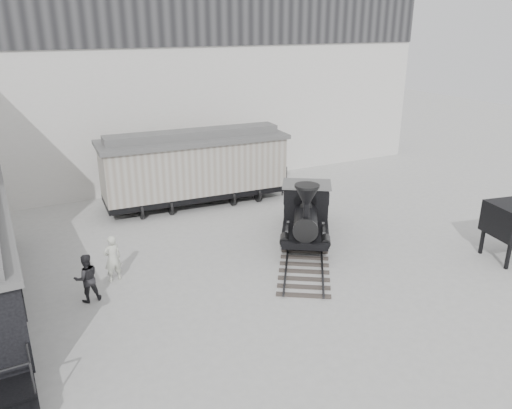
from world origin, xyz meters
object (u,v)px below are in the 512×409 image
boxcar (195,166)px  locomotive (306,215)px  visitor_a (113,259)px  visitor_b (87,278)px

boxcar → locomotive: bearing=-65.0°
visitor_a → boxcar: bearing=-141.9°
boxcar → visitor_a: size_ratio=5.42×
visitor_b → locomotive: bearing=-177.1°
boxcar → visitor_a: (-5.83, -6.68, -1.19)m
locomotive → visitor_a: bearing=-147.7°
visitor_a → visitor_b: 1.55m
boxcar → visitor_a: 8.95m
visitor_b → visitor_a: bearing=-139.5°
boxcar → visitor_a: bearing=-127.7°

